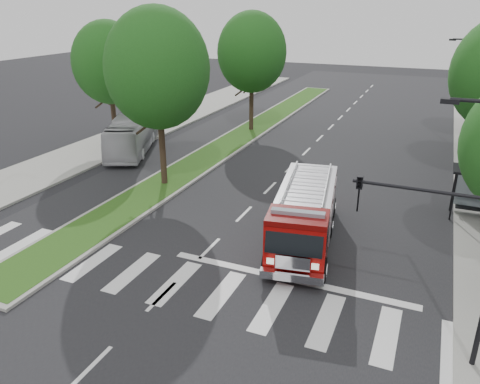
# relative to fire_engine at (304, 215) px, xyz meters

# --- Properties ---
(ground) EXTENTS (140.00, 140.00, 0.00)m
(ground) POSITION_rel_fire_engine_xyz_m (-3.66, -2.24, -1.35)
(ground) COLOR black
(ground) RESTS_ON ground
(sidewalk_left) EXTENTS (5.00, 80.00, 0.15)m
(sidewalk_left) POSITION_rel_fire_engine_xyz_m (-18.16, 7.76, -1.27)
(sidewalk_left) COLOR gray
(sidewalk_left) RESTS_ON ground
(median) EXTENTS (3.00, 50.00, 0.15)m
(median) POSITION_rel_fire_engine_xyz_m (-9.66, 15.76, -1.27)
(median) COLOR gray
(median) RESTS_ON ground
(tree_median_near) EXTENTS (5.80, 5.80, 10.16)m
(tree_median_near) POSITION_rel_fire_engine_xyz_m (-9.66, 3.76, 5.47)
(tree_median_near) COLOR black
(tree_median_near) RESTS_ON ground
(tree_median_far) EXTENTS (5.60, 5.60, 9.72)m
(tree_median_far) POSITION_rel_fire_engine_xyz_m (-9.66, 17.76, 5.14)
(tree_median_far) COLOR black
(tree_median_far) RESTS_ON ground
(tree_left_mid) EXTENTS (5.20, 5.20, 9.16)m
(tree_left_mid) POSITION_rel_fire_engine_xyz_m (-17.66, 9.76, 4.82)
(tree_left_mid) COLOR black
(tree_left_mid) RESTS_ON ground
(streetlight_right_near) EXTENTS (4.08, 0.22, 8.00)m
(streetlight_right_near) POSITION_rel_fire_engine_xyz_m (5.95, -5.74, 3.32)
(streetlight_right_near) COLOR black
(streetlight_right_near) RESTS_ON ground
(streetlight_right_far) EXTENTS (2.11, 0.20, 8.00)m
(streetlight_right_far) POSITION_rel_fire_engine_xyz_m (6.69, 17.76, 3.13)
(streetlight_right_far) COLOR black
(streetlight_right_far) RESTS_ON ground
(fire_engine) EXTENTS (3.67, 8.37, 2.81)m
(fire_engine) POSITION_rel_fire_engine_xyz_m (0.00, 0.00, 0.00)
(fire_engine) COLOR #5D0605
(fire_engine) RESTS_ON ground
(city_bus) EXTENTS (5.89, 9.74, 2.68)m
(city_bus) POSITION_rel_fire_engine_xyz_m (-15.66, 9.32, -0.00)
(city_bus) COLOR #BABABE
(city_bus) RESTS_ON ground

